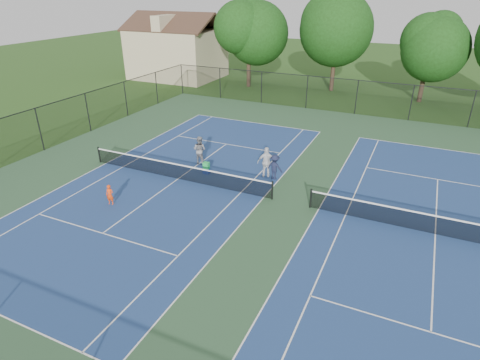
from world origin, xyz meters
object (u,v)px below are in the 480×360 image
at_px(bystander_b, 275,167).
at_px(clapboard_house, 177,52).
at_px(tree_back_b, 337,26).
at_px(instructor, 200,150).
at_px(ball_hopper, 206,166).
at_px(bystander_a, 267,162).
at_px(tree_back_a, 249,30).
at_px(child_player, 110,195).
at_px(tree_back_c, 430,44).
at_px(ball_crate, 206,171).

bearing_deg(bystander_b, clapboard_house, -38.17).
xyz_separation_m(tree_back_b, instructor, (-3.01, -23.36, -5.69)).
relative_size(bystander_b, ball_hopper, 3.67).
relative_size(tree_back_b, bystander_a, 5.34).
height_order(tree_back_a, tree_back_b, tree_back_b).
height_order(instructor, ball_hopper, instructor).
bearing_deg(child_player, tree_back_c, 50.91).
distance_m(bystander_b, ball_crate, 4.20).
relative_size(instructor, bystander_b, 1.17).
bearing_deg(bystander_b, tree_back_a, -53.95).
height_order(tree_back_a, ball_crate, tree_back_a).
relative_size(tree_back_a, child_player, 8.28).
height_order(tree_back_b, ball_crate, tree_back_b).
bearing_deg(tree_back_a, ball_crate, -72.45).
distance_m(tree_back_a, instructor, 22.77).
height_order(tree_back_b, ball_hopper, tree_back_b).
bearing_deg(tree_back_c, clapboard_house, -180.00).
xyz_separation_m(tree_back_a, clapboard_house, (-10.00, 1.00, -2.95)).
distance_m(tree_back_b, child_player, 30.98).
bearing_deg(tree_back_b, tree_back_c, -6.34).
xyz_separation_m(tree_back_b, tree_back_c, (9.00, -1.00, -1.11)).
relative_size(tree_back_a, tree_back_b, 0.91).
distance_m(instructor, ball_crate, 1.86).
xyz_separation_m(child_player, bystander_b, (6.71, 6.47, 0.22)).
bearing_deg(tree_back_c, ball_crate, -114.69).
bearing_deg(tree_back_b, child_player, -98.58).
xyz_separation_m(instructor, bystander_a, (4.64, -0.14, 0.04)).
relative_size(tree_back_a, ball_hopper, 21.83).
relative_size(instructor, bystander_a, 0.96).
relative_size(tree_back_a, bystander_a, 4.88).
xyz_separation_m(clapboard_house, ball_crate, (17.15, -23.60, -2.93)).
xyz_separation_m(child_player, ball_hopper, (2.68, 5.44, -0.03)).
xyz_separation_m(tree_back_a, ball_hopper, (7.15, -22.60, -5.51)).
bearing_deg(tree_back_a, bystander_a, -63.69).
xyz_separation_m(tree_back_b, ball_hopper, (-1.85, -24.60, -6.07)).
height_order(instructor, bystander_b, instructor).
xyz_separation_m(tree_back_c, ball_crate, (-10.85, -23.60, -5.32)).
distance_m(tree_back_b, ball_crate, 25.50).
distance_m(child_player, bystander_a, 9.00).
bearing_deg(clapboard_house, bystander_b, -46.84).
bearing_deg(bystander_b, tree_back_b, -76.06).
bearing_deg(child_player, ball_crate, 49.66).
bearing_deg(tree_back_a, bystander_b, -62.62).
distance_m(bystander_a, ball_hopper, 3.68).
relative_size(tree_back_b, instructor, 5.56).
distance_m(tree_back_c, ball_crate, 26.52).
xyz_separation_m(tree_back_b, clapboard_house, (-19.00, -1.00, -3.50)).
bearing_deg(instructor, bystander_b, 177.97).
relative_size(clapboard_house, child_player, 9.77).
relative_size(child_player, bystander_a, 0.59).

